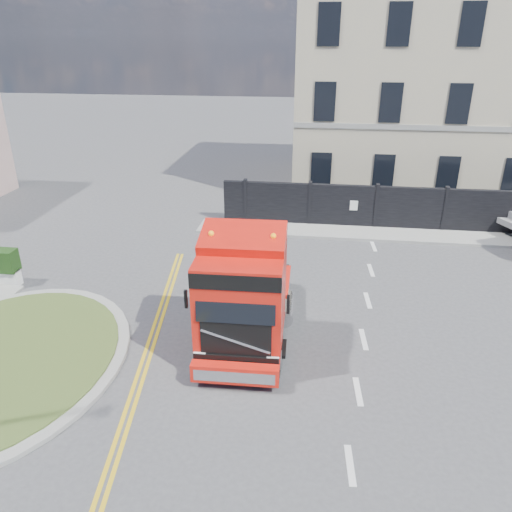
# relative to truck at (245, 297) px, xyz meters

# --- Properties ---
(ground) EXTENTS (120.00, 120.00, 0.00)m
(ground) POSITION_rel_truck_xyz_m (0.47, 1.13, -1.59)
(ground) COLOR #424244
(ground) RESTS_ON ground
(hoarding_fence) EXTENTS (18.80, 0.25, 2.00)m
(hoarding_fence) POSITION_rel_truck_xyz_m (7.02, 10.13, -0.59)
(hoarding_fence) COLOR black
(hoarding_fence) RESTS_ON ground
(georgian_building) EXTENTS (12.30, 10.30, 12.80)m
(georgian_building) POSITION_rel_truck_xyz_m (6.47, 17.63, 4.18)
(georgian_building) COLOR #B0A58B
(georgian_building) RESTS_ON ground
(pavement_far) EXTENTS (20.00, 1.60, 0.12)m
(pavement_far) POSITION_rel_truck_xyz_m (6.47, 9.23, -1.53)
(pavement_far) COLOR gray
(pavement_far) RESTS_ON ground
(truck) EXTENTS (2.37, 5.98, 3.55)m
(truck) POSITION_rel_truck_xyz_m (0.00, 0.00, 0.00)
(truck) COLOR black
(truck) RESTS_ON ground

